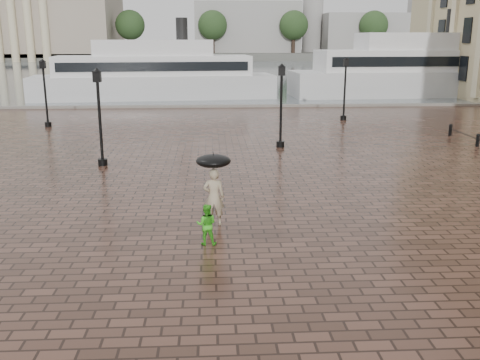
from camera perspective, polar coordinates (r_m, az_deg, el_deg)
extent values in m
plane|color=#372119|center=(16.15, 0.05, -6.26)|extent=(300.00, 300.00, 0.00)
plane|color=#4D575E|center=(107.21, -2.74, 11.69)|extent=(240.00, 240.00, 0.00)
cube|color=slate|center=(47.41, -2.12, 7.77)|extent=(80.00, 0.60, 0.30)
cube|color=#4C4C47|center=(175.12, -2.94, 13.22)|extent=(300.00, 60.00, 2.00)
cube|color=gray|center=(169.08, -22.73, 15.82)|extent=(55.00, 30.00, 22.00)
cube|color=gray|center=(165.43, 0.64, 15.92)|extent=(30.00, 22.00, 14.00)
cube|color=gray|center=(171.30, 12.83, 15.03)|extent=(25.00, 22.00, 11.00)
cube|color=gray|center=(183.83, 23.80, 14.92)|extent=(35.00, 22.00, 16.00)
cylinder|color=gray|center=(168.02, 7.77, 16.80)|extent=(6.00, 6.00, 20.00)
cylinder|color=#2D2119|center=(159.30, -19.79, 13.32)|extent=(1.00, 1.00, 8.00)
sphere|color=#1F3417|center=(159.33, -19.96, 15.30)|extent=(8.00, 8.00, 8.00)
cylinder|color=#2D2119|center=(154.58, -11.53, 13.86)|extent=(1.00, 1.00, 8.00)
sphere|color=#1F3417|center=(154.62, -11.64, 15.90)|extent=(8.00, 8.00, 8.00)
cylinder|color=#2D2119|center=(153.06, -2.91, 14.12)|extent=(1.00, 1.00, 8.00)
sphere|color=#1F3417|center=(153.09, -2.94, 16.18)|extent=(8.00, 8.00, 8.00)
cylinder|color=#2D2119|center=(154.83, 5.70, 14.08)|extent=(1.00, 1.00, 8.00)
sphere|color=#1F3417|center=(154.86, 5.76, 16.11)|extent=(8.00, 8.00, 8.00)
cylinder|color=#2D2119|center=(159.77, 13.94, 13.75)|extent=(1.00, 1.00, 8.00)
sphere|color=#1F3417|center=(159.81, 14.07, 15.72)|extent=(8.00, 8.00, 8.00)
cylinder|color=#2D2119|center=(167.62, 21.52, 13.20)|extent=(1.00, 1.00, 8.00)
sphere|color=#1F3417|center=(167.65, 21.70, 15.08)|extent=(8.00, 8.00, 8.00)
cylinder|color=black|center=(32.64, 24.01, 3.82)|extent=(0.20, 0.20, 0.60)
sphere|color=black|center=(32.59, 24.07, 4.37)|extent=(0.22, 0.22, 0.22)
cylinder|color=black|center=(35.74, 21.52, 4.92)|extent=(0.20, 0.20, 0.60)
sphere|color=black|center=(35.69, 21.57, 5.43)|extent=(0.22, 0.22, 0.22)
cylinder|color=black|center=(26.19, -14.43, 1.87)|extent=(0.44, 0.44, 0.30)
cylinder|color=black|center=(25.86, -14.70, 5.86)|extent=(0.14, 0.14, 4.00)
cube|color=black|center=(25.63, -15.01, 10.61)|extent=(0.35, 0.35, 0.50)
sphere|color=beige|center=(25.63, -15.01, 10.61)|extent=(0.28, 0.28, 0.28)
cylinder|color=black|center=(29.84, 4.32, 3.84)|extent=(0.44, 0.44, 0.30)
cylinder|color=black|center=(29.55, 4.39, 7.37)|extent=(0.14, 0.14, 4.00)
cube|color=black|center=(29.35, 4.47, 11.53)|extent=(0.35, 0.35, 0.50)
sphere|color=beige|center=(29.35, 4.47, 11.53)|extent=(0.28, 0.28, 0.28)
cylinder|color=black|center=(39.10, -19.79, 5.63)|extent=(0.44, 0.44, 0.30)
cylinder|color=black|center=(38.88, -20.02, 8.31)|extent=(0.14, 0.14, 4.00)
cube|color=black|center=(38.73, -20.31, 11.47)|extent=(0.35, 0.35, 0.50)
sphere|color=beige|center=(38.73, -20.31, 11.47)|extent=(0.28, 0.28, 0.28)
cylinder|color=black|center=(40.66, 10.97, 6.55)|extent=(0.44, 0.44, 0.30)
cylinder|color=black|center=(40.45, 11.10, 9.14)|extent=(0.14, 0.14, 4.00)
cube|color=black|center=(40.30, 11.25, 12.18)|extent=(0.35, 0.35, 0.50)
sphere|color=beige|center=(40.30, 11.25, 12.18)|extent=(0.28, 0.28, 0.28)
imported|color=tan|center=(17.06, -2.81, -1.81)|extent=(0.71, 0.49, 1.86)
imported|color=green|center=(15.55, -3.60, -4.75)|extent=(0.63, 0.51, 1.22)
cube|color=silver|center=(55.22, -9.08, 9.79)|extent=(24.34, 8.12, 2.29)
cube|color=silver|center=(55.08, -9.17, 11.97)|extent=(19.51, 6.88, 1.91)
cube|color=silver|center=(55.03, -9.25, 13.76)|extent=(11.85, 5.53, 1.53)
cylinder|color=black|center=(55.10, -6.23, 15.65)|extent=(1.15, 1.15, 2.29)
cube|color=black|center=(52.55, -9.17, 11.84)|extent=(18.07, 1.94, 0.86)
cube|color=black|center=(57.61, -9.17, 12.09)|extent=(18.07, 1.94, 0.86)
cube|color=silver|center=(60.18, 18.44, 9.76)|extent=(27.07, 7.88, 2.57)
cube|color=silver|center=(60.05, 18.62, 12.00)|extent=(21.68, 6.73, 2.14)
cube|color=silver|center=(60.01, 18.78, 13.83)|extent=(13.10, 5.62, 1.71)
cylinder|color=black|center=(61.44, 21.75, 15.38)|extent=(1.28, 1.28, 2.57)
cube|color=black|center=(57.49, 19.81, 11.80)|extent=(20.31, 1.21, 0.96)
cube|color=black|center=(62.64, 17.53, 12.17)|extent=(20.31, 1.21, 0.96)
cylinder|color=black|center=(16.89, -2.84, 0.31)|extent=(0.02, 0.02, 0.95)
ellipsoid|color=black|center=(16.76, -2.86, 2.04)|extent=(1.10, 1.10, 0.39)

